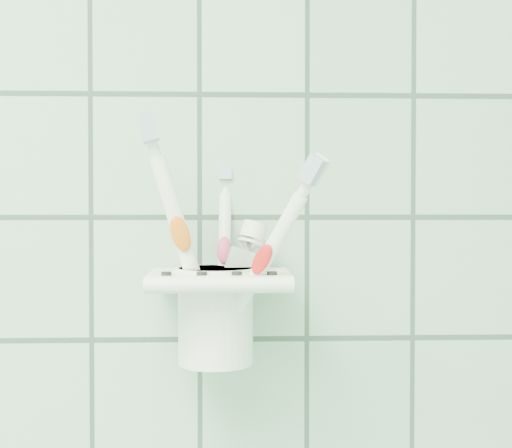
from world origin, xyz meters
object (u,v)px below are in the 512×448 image
cup (216,311)px  toothbrush_orange (211,239)px  holder_bracket (220,281)px  toothpaste_tube (218,275)px  toothbrush_pink (218,230)px  toothbrush_blue (222,251)px

cup → toothbrush_orange: toothbrush_orange is taller
holder_bracket → toothpaste_tube: bearing=-127.7°
toothbrush_orange → toothbrush_pink: bearing=-11.5°
holder_bracket → toothpaste_tube: 0.01m
cup → toothbrush_pink: (0.00, -0.01, 0.07)m
toothbrush_pink → toothpaste_tube: (-0.00, 0.01, -0.04)m
toothbrush_pink → toothbrush_blue: size_ratio=1.22×
cup → toothbrush_orange: 0.06m
toothbrush_pink → holder_bracket: bearing=79.5°
toothbrush_pink → toothbrush_blue: bearing=75.3°
holder_bracket → toothbrush_pink: 0.05m
cup → toothbrush_pink: toothbrush_pink is taller
toothbrush_pink → toothbrush_orange: bearing=130.1°
toothpaste_tube → toothbrush_pink: bearing=-92.9°
holder_bracket → cup: bearing=133.9°
holder_bracket → toothbrush_blue: (0.00, 0.01, 0.03)m
holder_bracket → toothbrush_pink: size_ratio=0.56×
toothbrush_blue → toothpaste_tube: size_ratio=1.35×
holder_bracket → toothbrush_pink: bearing=-96.5°
toothpaste_tube → holder_bracket: bearing=44.1°
toothbrush_blue → toothbrush_orange: 0.02m
toothbrush_pink → toothbrush_orange: (-0.01, 0.01, -0.01)m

